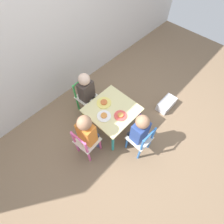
% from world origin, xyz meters
% --- Properties ---
extents(ground_plane, '(6.00, 6.00, 0.00)m').
position_xyz_m(ground_plane, '(0.00, 0.00, 0.00)').
color(ground_plane, '#7F664C').
extents(house_wall, '(6.00, 0.06, 2.60)m').
position_xyz_m(house_wall, '(0.00, 1.04, 1.30)').
color(house_wall, silver).
rests_on(house_wall, ground_plane).
extents(kids_table, '(0.59, 0.59, 0.42)m').
position_xyz_m(kids_table, '(0.00, 0.00, 0.36)').
color(kids_table, beige).
rests_on(kids_table, ground_plane).
extents(chair_blue, '(0.27, 0.27, 0.54)m').
position_xyz_m(chair_blue, '(-0.01, -0.50, 0.27)').
color(chair_blue, silver).
rests_on(chair_blue, ground_plane).
extents(chair_pink, '(0.28, 0.28, 0.54)m').
position_xyz_m(chair_pink, '(-0.50, -0.04, 0.27)').
color(chair_pink, silver).
rests_on(chair_pink, ground_plane).
extents(chair_green, '(0.27, 0.27, 0.54)m').
position_xyz_m(chair_green, '(-0.03, 0.50, 0.27)').
color(chair_green, silver).
rests_on(chair_green, ground_plane).
extents(child_front, '(0.20, 0.21, 0.74)m').
position_xyz_m(child_front, '(-0.01, -0.44, 0.44)').
color(child_front, '#38383D').
rests_on(child_front, ground_plane).
extents(child_left, '(0.22, 0.21, 0.78)m').
position_xyz_m(child_left, '(-0.44, -0.03, 0.47)').
color(child_left, '#4C608E').
rests_on(child_left, ground_plane).
extents(child_back, '(0.21, 0.22, 0.74)m').
position_xyz_m(child_back, '(-0.03, 0.44, 0.44)').
color(child_back, '#38383D').
rests_on(child_back, ground_plane).
extents(plate_front, '(0.16, 0.16, 0.03)m').
position_xyz_m(plate_front, '(-0.00, -0.15, 0.43)').
color(plate_front, '#E54C47').
rests_on(plate_front, kids_table).
extents(plate_left, '(0.18, 0.18, 0.03)m').
position_xyz_m(plate_left, '(-0.15, 0.00, 0.43)').
color(plate_left, white).
rests_on(plate_left, kids_table).
extents(plate_back, '(0.19, 0.19, 0.03)m').
position_xyz_m(plate_back, '(0.00, 0.15, 0.43)').
color(plate_back, '#EADB66').
rests_on(plate_back, kids_table).
extents(storage_bin, '(0.32, 0.17, 0.14)m').
position_xyz_m(storage_bin, '(0.83, -0.38, 0.07)').
color(storage_bin, silver).
rests_on(storage_bin, ground_plane).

